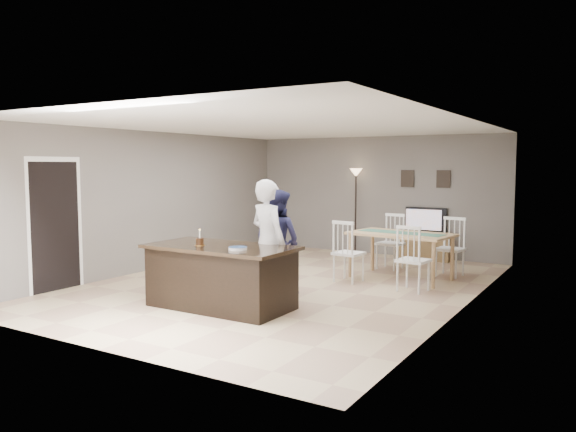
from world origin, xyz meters
The scene contains 14 objects.
floor centered at (0.00, 0.00, 0.00)m, with size 8.00×8.00×0.00m, color tan.
room_shell centered at (0.00, 0.00, 1.68)m, with size 8.00×8.00×8.00m.
kitchen_island centered at (0.00, -1.80, 0.45)m, with size 2.15×1.10×0.90m.
tv_console centered at (1.20, 3.77, 0.30)m, with size 1.20×0.40×0.60m, color brown.
television centered at (1.20, 3.84, 0.86)m, with size 0.91×0.12×0.53m, color black.
tv_screen_glow centered at (1.20, 3.76, 0.87)m, with size 0.78×0.78×0.00m, color #CA6216.
picture_frames centered at (1.15, 3.98, 1.75)m, with size 1.10×0.02×0.38m.
doorway centered at (-2.99, -2.30, 1.26)m, with size 0.00×2.10×2.65m.
woman centered at (0.45, -1.25, 0.92)m, with size 0.67×0.44×1.84m, color silver.
man centered at (0.23, -0.64, 0.83)m, with size 0.81×0.63×1.67m, color #1C1C3E.
birthday_cake centered at (-0.26, -1.95, 0.96)m, with size 0.15×0.15×0.23m.
plate_stack centered at (0.45, -2.01, 0.92)m, with size 0.26×0.26×0.04m.
dining_table centered at (1.50, 1.49, 0.69)m, with size 1.91×2.18×1.08m.
floor_lamp centered at (-0.42, 3.79, 1.53)m, with size 0.30×0.30×1.97m.
Camera 1 is at (4.92, -8.10, 2.04)m, focal length 35.00 mm.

